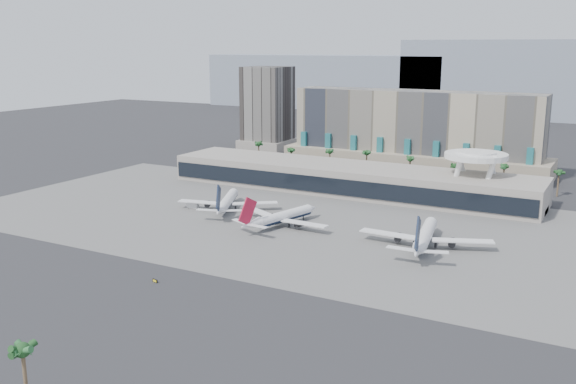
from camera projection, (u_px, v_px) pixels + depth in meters
The scene contains 15 objects.
ground at pixel (207, 261), 198.37m from camera, with size 900.00×900.00×0.00m, color #232326.
apron_pad at pixel (291, 219), 245.46m from camera, with size 260.00×130.00×0.06m, color #5B5B59.
mountain_ridge at pixel (535, 85), 581.17m from camera, with size 680.00×60.00×70.00m.
hotel at pixel (414, 139), 339.30m from camera, with size 140.00×30.00×42.00m.
office_tower at pixel (268, 113), 408.73m from camera, with size 30.00×30.00×52.00m.
terminal at pixel (348, 177), 290.97m from camera, with size 170.00×32.50×14.50m.
saucer_structure at pixel (476, 159), 267.97m from camera, with size 26.00×26.00×21.89m.
palm_row at pixel (390, 158), 316.93m from camera, with size 157.80×2.80×13.10m.
airliner_left at pixel (227, 201), 258.06m from camera, with size 38.37×39.51×14.57m.
airliner_centre at pixel (281, 217), 235.52m from camera, with size 38.41×39.86×14.03m.
airliner_right at pixel (425, 236), 210.38m from camera, with size 43.70×45.33×15.74m.
service_vehicle_a at pixel (193, 205), 262.42m from camera, with size 4.71×2.30×2.30m, color silver.
service_vehicle_b at pixel (257, 223), 236.46m from camera, with size 3.47×1.98×1.78m, color white.
taxiway_sign at pixel (155, 281), 180.19m from camera, with size 2.04×0.73×0.92m.
near_palm_b at pixel (23, 358), 110.55m from camera, with size 6.00×6.00×15.33m.
Camera 1 is at (112.10, -153.71, 65.10)m, focal length 40.00 mm.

